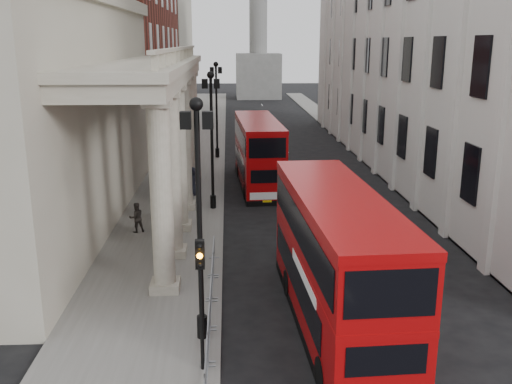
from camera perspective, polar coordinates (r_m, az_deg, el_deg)
sidewalk_west at (r=45.29m, az=-7.04°, el=1.88°), size 6.00×140.00×0.12m
sidewalk_east at (r=47.03m, az=13.45°, el=2.07°), size 3.00×140.00×0.12m
kerb at (r=45.16m, az=-3.30°, el=1.95°), size 0.20×140.00×0.14m
portico_building at (r=34.08m, az=-21.59°, el=6.85°), size 9.00×28.00×12.00m
brick_building at (r=62.98m, az=-13.24°, el=15.26°), size 9.00×32.00×22.00m
west_building_far at (r=94.65m, az=-9.73°, el=14.56°), size 9.00×30.00×20.00m
east_building at (r=48.66m, az=16.66°, el=17.05°), size 8.00×55.00×25.00m
monument_column at (r=106.33m, az=0.23°, el=18.00°), size 8.00×8.00×54.20m
lamp_post_south at (r=18.79m, az=-5.73°, el=-1.35°), size 1.05×0.44×8.32m
lamp_post_mid at (r=34.44m, az=-4.45°, el=6.08°), size 1.05×0.44×8.32m
lamp_post_north at (r=50.31m, az=-3.97°, el=8.85°), size 1.05×0.44×8.32m
traffic_light at (r=17.50m, az=-5.56°, el=-8.89°), size 0.28×0.33×4.30m
crowd_barriers at (r=18.82m, az=-4.86°, el=-15.39°), size 0.50×18.75×1.10m
bus_near at (r=20.66m, az=8.03°, el=-6.63°), size 3.33×11.71×5.01m
bus_far at (r=40.87m, az=0.23°, el=4.08°), size 3.21×11.17×4.77m
pedestrian_a at (r=32.70m, az=-8.69°, el=-1.69°), size 0.68×0.56×1.60m
pedestrian_b at (r=31.37m, az=-11.88°, el=-2.51°), size 0.99×0.91×1.65m
pedestrian_c at (r=38.40m, az=-6.38°, el=1.10°), size 1.05×0.82×1.89m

